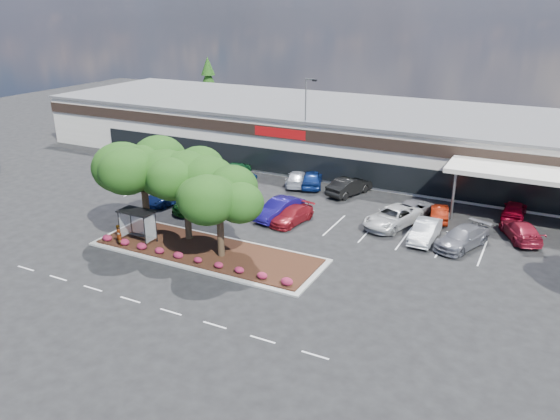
% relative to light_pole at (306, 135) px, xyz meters
% --- Properties ---
extents(ground, '(160.00, 160.00, 0.00)m').
position_rel_light_pole_xyz_m(ground, '(3.30, -24.61, -4.72)').
color(ground, black).
rests_on(ground, ground).
extents(retail_store, '(80.40, 25.20, 6.25)m').
position_rel_light_pole_xyz_m(retail_store, '(3.36, 9.30, -1.56)').
color(retail_store, silver).
rests_on(retail_store, ground).
extents(landscape_island, '(18.00, 6.00, 0.26)m').
position_rel_light_pole_xyz_m(landscape_island, '(1.30, -20.61, -4.59)').
color(landscape_island, '#A0A09B').
rests_on(landscape_island, ground).
extents(lane_markings, '(33.12, 20.06, 0.01)m').
position_rel_light_pole_xyz_m(lane_markings, '(3.16, -14.19, -4.71)').
color(lane_markings, silver).
rests_on(lane_markings, ground).
extents(shrub_row, '(17.00, 0.80, 0.50)m').
position_rel_light_pole_xyz_m(shrub_row, '(1.30, -22.71, -4.21)').
color(shrub_row, maroon).
rests_on(shrub_row, landscape_island).
extents(bus_shelter, '(2.75, 1.55, 2.59)m').
position_rel_light_pole_xyz_m(bus_shelter, '(-4.20, -21.66, -2.41)').
color(bus_shelter, black).
rests_on(bus_shelter, landscape_island).
extents(island_tree_west, '(7.20, 7.20, 7.89)m').
position_rel_light_pole_xyz_m(island_tree_west, '(-4.70, -20.11, -0.51)').
color(island_tree_west, '#19360D').
rests_on(island_tree_west, landscape_island).
extents(island_tree_mid, '(6.60, 6.60, 7.32)m').
position_rel_light_pole_xyz_m(island_tree_mid, '(-1.20, -19.41, -0.80)').
color(island_tree_mid, '#19360D').
rests_on(island_tree_mid, landscape_island).
extents(island_tree_east, '(5.80, 5.80, 6.50)m').
position_rel_light_pole_xyz_m(island_tree_east, '(2.80, -20.91, -1.21)').
color(island_tree_east, '#19360D').
rests_on(island_tree_east, landscape_island).
extents(conifer_north_west, '(4.40, 4.40, 10.00)m').
position_rel_light_pole_xyz_m(conifer_north_west, '(-26.70, 21.39, 0.28)').
color(conifer_north_west, '#19360D').
rests_on(conifer_north_west, ground).
extents(person_waiting, '(0.72, 0.60, 1.68)m').
position_rel_light_pole_xyz_m(person_waiting, '(-5.12, -22.91, -3.62)').
color(person_waiting, '#594C47').
rests_on(person_waiting, landscape_island).
extents(light_pole, '(1.43, 0.50, 10.59)m').
position_rel_light_pole_xyz_m(light_pole, '(0.00, 0.00, 0.00)').
color(light_pole, '#A0A09B').
rests_on(light_pole, ground).
extents(car_0, '(3.37, 5.33, 1.37)m').
position_rel_light_pole_xyz_m(car_0, '(-8.14, -13.10, -4.03)').
color(car_0, navy).
rests_on(car_0, ground).
extents(car_1, '(2.82, 4.38, 1.36)m').
position_rel_light_pole_xyz_m(car_1, '(-3.68, -11.19, -4.04)').
color(car_1, black).
rests_on(car_1, ground).
extents(car_2, '(4.09, 5.86, 1.58)m').
position_rel_light_pole_xyz_m(car_2, '(-4.39, -13.25, -3.93)').
color(car_2, '#144A14').
rests_on(car_2, ground).
extents(car_3, '(2.96, 5.50, 1.72)m').
position_rel_light_pole_xyz_m(car_3, '(2.89, -11.76, -3.86)').
color(car_3, navy).
rests_on(car_3, ground).
extents(car_4, '(2.69, 4.99, 1.37)m').
position_rel_light_pole_xyz_m(car_4, '(4.37, -12.25, -4.03)').
color(car_4, maroon).
rests_on(car_4, ground).
extents(car_6, '(4.46, 6.51, 1.65)m').
position_rel_light_pole_xyz_m(car_6, '(12.22, -9.09, -3.89)').
color(car_6, silver).
rests_on(car_6, ground).
extents(car_7, '(1.76, 4.82, 1.58)m').
position_rel_light_pole_xyz_m(car_7, '(15.33, -10.75, -3.93)').
color(car_7, silver).
rests_on(car_7, ground).
extents(car_8, '(4.04, 5.84, 1.57)m').
position_rel_light_pole_xyz_m(car_8, '(18.16, -10.75, -3.93)').
color(car_8, slate).
rests_on(car_8, ground).
extents(car_9, '(4.54, 6.39, 1.62)m').
position_rel_light_pole_xyz_m(car_9, '(-5.74, -5.76, -3.91)').
color(car_9, navy).
rests_on(car_9, ground).
extents(car_10, '(3.16, 5.61, 1.53)m').
position_rel_light_pole_xyz_m(car_10, '(-6.89, -2.89, -3.95)').
color(car_10, '#18572B').
rests_on(car_10, ground).
extents(car_11, '(3.46, 5.41, 1.46)m').
position_rel_light_pole_xyz_m(car_11, '(0.29, -2.61, -3.99)').
color(car_11, silver).
rests_on(car_11, ground).
extents(car_12, '(3.68, 5.41, 1.71)m').
position_rel_light_pole_xyz_m(car_12, '(1.82, -2.39, -3.86)').
color(car_12, navy).
rests_on(car_12, ground).
extents(car_13, '(3.40, 5.54, 1.72)m').
position_rel_light_pole_xyz_m(car_13, '(6.12, -3.05, -3.86)').
color(car_13, black).
rests_on(car_13, ground).
extents(car_14, '(3.64, 5.67, 1.45)m').
position_rel_light_pole_xyz_m(car_14, '(13.19, -5.92, -3.99)').
color(car_14, slate).
rests_on(car_14, ground).
extents(car_15, '(2.28, 4.36, 1.37)m').
position_rel_light_pole_xyz_m(car_15, '(15.42, -5.92, -4.04)').
color(car_15, '#691305').
rests_on(car_15, ground).
extents(car_16, '(1.92, 4.63, 1.57)m').
position_rel_light_pole_xyz_m(car_16, '(21.14, -2.38, -3.93)').
color(car_16, maroon).
rests_on(car_16, ground).
extents(car_17, '(4.02, 5.52, 1.49)m').
position_rel_light_pole_xyz_m(car_17, '(22.06, -7.11, -3.98)').
color(car_17, maroon).
rests_on(car_17, ground).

